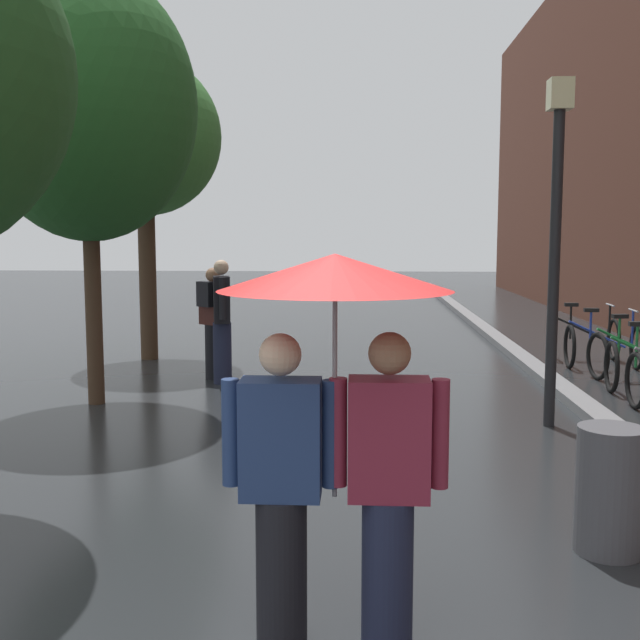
{
  "coord_description": "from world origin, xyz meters",
  "views": [
    {
      "loc": [
        0.52,
        -3.08,
        2.11
      ],
      "look_at": [
        0.16,
        3.56,
        1.35
      ],
      "focal_mm": 42.42,
      "sensor_mm": 36.0,
      "label": 1
    }
  ],
  "objects_px": {
    "parked_bicycle_6": "(603,345)",
    "parked_bicycle_7": "(582,337)",
    "couple_under_umbrella": "(335,386)",
    "litter_bin": "(610,490)",
    "street_lamp_post": "(556,224)",
    "pedestrian_walking_midground": "(213,320)",
    "street_tree_2": "(144,138)",
    "parked_bicycle_5": "(632,354)",
    "street_tree_1": "(87,106)",
    "pedestrian_walking_far": "(222,321)"
  },
  "relations": [
    {
      "from": "street_tree_1",
      "to": "pedestrian_walking_far",
      "type": "bearing_deg",
      "value": 45.23
    },
    {
      "from": "parked_bicycle_5",
      "to": "parked_bicycle_7",
      "type": "xyz_separation_m",
      "value": [
        -0.2,
        1.76,
        0.0
      ]
    },
    {
      "from": "street_lamp_post",
      "to": "pedestrian_walking_midground",
      "type": "relative_size",
      "value": 2.3
    },
    {
      "from": "street_tree_2",
      "to": "litter_bin",
      "type": "xyz_separation_m",
      "value": [
        5.24,
        -7.58,
        -3.25
      ]
    },
    {
      "from": "parked_bicycle_6",
      "to": "parked_bicycle_7",
      "type": "xyz_separation_m",
      "value": [
        -0.06,
        0.91,
        0.0
      ]
    },
    {
      "from": "parked_bicycle_5",
      "to": "litter_bin",
      "type": "relative_size",
      "value": 1.37
    },
    {
      "from": "parked_bicycle_7",
      "to": "street_lamp_post",
      "type": "height_order",
      "value": "street_lamp_post"
    },
    {
      "from": "couple_under_umbrella",
      "to": "litter_bin",
      "type": "height_order",
      "value": "couple_under_umbrella"
    },
    {
      "from": "street_tree_1",
      "to": "street_tree_2",
      "type": "distance_m",
      "value": 3.4
    },
    {
      "from": "parked_bicycle_5",
      "to": "parked_bicycle_6",
      "type": "bearing_deg",
      "value": 99.45
    },
    {
      "from": "couple_under_umbrella",
      "to": "parked_bicycle_7",
      "type": "bearing_deg",
      "value": 67.22
    },
    {
      "from": "street_tree_1",
      "to": "pedestrian_walking_midground",
      "type": "distance_m",
      "value": 3.44
    },
    {
      "from": "street_lamp_post",
      "to": "pedestrian_walking_far",
      "type": "relative_size",
      "value": 2.13
    },
    {
      "from": "street_tree_1",
      "to": "couple_under_umbrella",
      "type": "height_order",
      "value": "street_tree_1"
    },
    {
      "from": "parked_bicycle_5",
      "to": "couple_under_umbrella",
      "type": "xyz_separation_m",
      "value": [
        -4.06,
        -7.42,
        0.99
      ]
    },
    {
      "from": "parked_bicycle_5",
      "to": "couple_under_umbrella",
      "type": "height_order",
      "value": "couple_under_umbrella"
    },
    {
      "from": "couple_under_umbrella",
      "to": "pedestrian_walking_far",
      "type": "relative_size",
      "value": 1.15
    },
    {
      "from": "parked_bicycle_5",
      "to": "couple_under_umbrella",
      "type": "distance_m",
      "value": 8.52
    },
    {
      "from": "pedestrian_walking_midground",
      "to": "litter_bin",
      "type": "bearing_deg",
      "value": -57.14
    },
    {
      "from": "pedestrian_walking_midground",
      "to": "couple_under_umbrella",
      "type": "bearing_deg",
      "value": -74.18
    },
    {
      "from": "parked_bicycle_7",
      "to": "street_lamp_post",
      "type": "xyz_separation_m",
      "value": [
        -1.65,
        -4.54,
        1.84
      ]
    },
    {
      "from": "street_tree_2",
      "to": "litter_bin",
      "type": "relative_size",
      "value": 5.89
    },
    {
      "from": "parked_bicycle_6",
      "to": "pedestrian_walking_far",
      "type": "relative_size",
      "value": 0.64
    },
    {
      "from": "pedestrian_walking_far",
      "to": "street_lamp_post",
      "type": "bearing_deg",
      "value": -28.42
    },
    {
      "from": "street_lamp_post",
      "to": "litter_bin",
      "type": "xyz_separation_m",
      "value": [
        -0.43,
        -3.36,
        -1.79
      ]
    },
    {
      "from": "street_tree_2",
      "to": "parked_bicycle_6",
      "type": "xyz_separation_m",
      "value": [
        7.38,
        -0.58,
        -3.3
      ]
    },
    {
      "from": "parked_bicycle_7",
      "to": "street_tree_2",
      "type": "bearing_deg",
      "value": -177.47
    },
    {
      "from": "street_tree_1",
      "to": "parked_bicycle_7",
      "type": "distance_m",
      "value": 8.59
    },
    {
      "from": "couple_under_umbrella",
      "to": "litter_bin",
      "type": "distance_m",
      "value": 2.38
    },
    {
      "from": "street_lamp_post",
      "to": "litter_bin",
      "type": "relative_size",
      "value": 4.39
    },
    {
      "from": "parked_bicycle_5",
      "to": "litter_bin",
      "type": "bearing_deg",
      "value": -110.39
    },
    {
      "from": "street_lamp_post",
      "to": "pedestrian_walking_midground",
      "type": "bearing_deg",
      "value": 149.11
    },
    {
      "from": "street_tree_2",
      "to": "couple_under_umbrella",
      "type": "xyz_separation_m",
      "value": [
        3.46,
        -8.85,
        -2.31
      ]
    },
    {
      "from": "parked_bicycle_7",
      "to": "couple_under_umbrella",
      "type": "relative_size",
      "value": 0.55
    },
    {
      "from": "parked_bicycle_5",
      "to": "parked_bicycle_6",
      "type": "xyz_separation_m",
      "value": [
        -0.14,
        0.85,
        0.0
      ]
    },
    {
      "from": "litter_bin",
      "to": "pedestrian_walking_midground",
      "type": "height_order",
      "value": "pedestrian_walking_midground"
    },
    {
      "from": "couple_under_umbrella",
      "to": "litter_bin",
      "type": "xyz_separation_m",
      "value": [
        1.77,
        1.28,
        -0.94
      ]
    },
    {
      "from": "parked_bicycle_5",
      "to": "street_tree_1",
      "type": "bearing_deg",
      "value": -164.85
    },
    {
      "from": "parked_bicycle_7",
      "to": "parked_bicycle_6",
      "type": "bearing_deg",
      "value": -86.07
    },
    {
      "from": "street_tree_2",
      "to": "parked_bicycle_6",
      "type": "relative_size",
      "value": 4.48
    },
    {
      "from": "street_tree_2",
      "to": "parked_bicycle_7",
      "type": "distance_m",
      "value": 8.03
    },
    {
      "from": "pedestrian_walking_far",
      "to": "parked_bicycle_7",
      "type": "bearing_deg",
      "value": 22.53
    },
    {
      "from": "couple_under_umbrella",
      "to": "street_lamp_post",
      "type": "relative_size",
      "value": 0.54
    },
    {
      "from": "street_tree_1",
      "to": "street_tree_2",
      "type": "height_order",
      "value": "street_tree_1"
    },
    {
      "from": "parked_bicycle_6",
      "to": "parked_bicycle_7",
      "type": "distance_m",
      "value": 0.91
    },
    {
      "from": "street_tree_1",
      "to": "parked_bicycle_5",
      "type": "distance_m",
      "value": 8.17
    },
    {
      "from": "street_tree_2",
      "to": "pedestrian_walking_midground",
      "type": "distance_m",
      "value": 3.58
    },
    {
      "from": "street_tree_1",
      "to": "couple_under_umbrella",
      "type": "bearing_deg",
      "value": -59.82
    },
    {
      "from": "street_tree_1",
      "to": "pedestrian_walking_far",
      "type": "height_order",
      "value": "street_tree_1"
    },
    {
      "from": "street_tree_1",
      "to": "street_lamp_post",
      "type": "relative_size",
      "value": 1.41
    }
  ]
}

